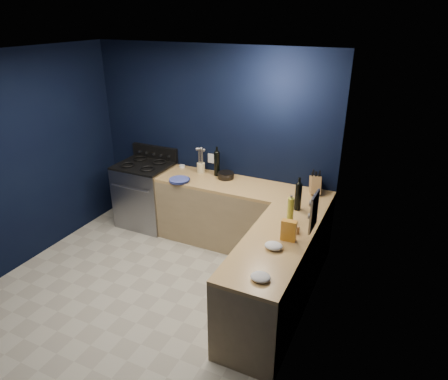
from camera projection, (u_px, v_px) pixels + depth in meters
The scene contains 28 objects.
floor at pixel (144, 294), 4.61m from camera, with size 3.50×3.50×0.02m, color #B3AF9E.
ceiling at pixel (120, 55), 3.53m from camera, with size 3.50×3.50×0.02m, color silver.
wall_back at pixel (212, 143), 5.52m from camera, with size 3.50×0.02×2.60m, color black.
wall_right at pixel (303, 226), 3.39m from camera, with size 0.02×3.50×2.60m, color black.
wall_left at pixel (13, 164), 4.76m from camera, with size 0.02×3.50×2.60m, color black.
cab_back at pixel (241, 217), 5.38m from camera, with size 2.30×0.63×0.86m, color #9A825C.
top_back at pixel (242, 187), 5.19m from camera, with size 2.30×0.63×0.04m, color olive.
cab_right at pixel (272, 281), 4.10m from camera, with size 0.63×1.67×0.86m, color #9A825C.
top_right at pixel (274, 244), 3.92m from camera, with size 0.63×1.67×0.04m, color olive.
gas_range at pixel (146, 195), 5.95m from camera, with size 0.76×0.66×0.92m, color gray.
oven_door at pixel (133, 204), 5.69m from camera, with size 0.59×0.02×0.42m, color black.
cooktop at pixel (144, 165), 5.75m from camera, with size 0.76×0.66×0.03m, color black.
backguard at pixel (155, 152), 5.96m from camera, with size 0.76×0.06×0.20m, color black.
spice_panel at pixel (314, 212), 3.90m from camera, with size 0.02×0.28×0.38m, color gray.
wall_outlet at pixel (211, 158), 5.60m from camera, with size 0.09×0.02×0.13m, color white.
plate_stack at pixel (179, 180), 5.30m from camera, with size 0.27×0.27×0.03m, color #2F3CA2.
ramekin at pixel (182, 166), 5.77m from camera, with size 0.08×0.08×0.03m, color white.
utensil_crock at pixel (201, 168), 5.57m from camera, with size 0.11×0.11×0.14m, color beige.
wine_bottle_back at pixel (217, 164), 5.43m from camera, with size 0.08×0.08×0.33m, color black.
lemon_basket at pixel (226, 175), 5.39m from camera, with size 0.22×0.22×0.08m, color black.
knife_block at pixel (315, 185), 4.93m from camera, with size 0.12×0.20×0.22m, color olive.
wine_bottle_right at pixel (298, 197), 4.49m from camera, with size 0.08×0.08×0.31m, color black.
oil_bottle at pixel (290, 211), 4.21m from camera, with size 0.07×0.07×0.29m, color #ACAC2E.
spice_jar_near at pixel (292, 225), 4.12m from camera, with size 0.05×0.05×0.10m, color olive.
spice_jar_far at pixel (297, 230), 4.05m from camera, with size 0.04×0.04×0.08m, color olive.
crouton_bag at pixel (289, 231), 3.90m from camera, with size 0.15×0.07×0.22m, color #B6220B.
towel_front at pixel (274, 246), 3.79m from camera, with size 0.18×0.15×0.06m, color white.
towel_end at pixel (261, 277), 3.36m from camera, with size 0.17×0.16×0.05m, color white.
Camera 1 is at (2.42, -2.96, 2.97)m, focal length 32.08 mm.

